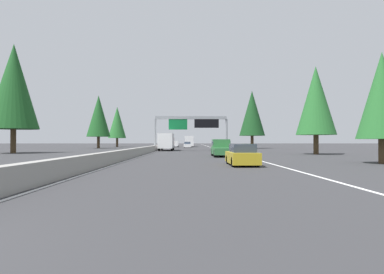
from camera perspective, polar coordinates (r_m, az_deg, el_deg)
ground_plane at (r=64.11m, az=-5.51°, el=-2.20°), size 320.00×320.00×0.00m
median_barrier at (r=84.06m, az=-4.54°, el=-1.54°), size 180.00×0.56×0.90m
shoulder_stripe_right at (r=74.12m, az=4.08°, el=-2.00°), size 160.00×0.16×0.01m
shoulder_stripe_median at (r=74.06m, az=-4.65°, el=-2.00°), size 160.00×0.16×0.01m
sign_gantry_overhead at (r=55.66m, az=-0.02°, el=2.44°), size 0.50×12.68×5.94m
sedan_near_right at (r=22.50m, az=8.81°, el=-3.23°), size 4.40×1.80×1.47m
pickup_distant_a at (r=35.37m, az=5.20°, el=-1.94°), size 5.60×2.00×1.86m
sedan_near_center at (r=80.42m, az=-0.81°, el=-1.41°), size 4.40×1.80×1.47m
minivan_mid_center at (r=90.03m, az=-3.06°, el=-1.17°), size 5.00×1.95×1.69m
box_truck_far_right at (r=56.56m, az=-4.54°, el=-0.77°), size 8.50×2.40×2.95m
bus_far_left at (r=95.95m, az=-0.50°, el=-0.68°), size 11.50×2.55×3.10m
conifer_right_foreground at (r=27.96m, az=30.56°, el=6.31°), size 3.66×3.66×8.31m
conifer_right_near at (r=43.85m, az=21.03°, el=6.02°), size 4.91×4.91×11.16m
conifer_right_mid at (r=74.50m, az=10.56°, el=4.13°), size 5.75×5.75×13.07m
conifer_left_near at (r=51.42m, az=-28.98°, el=7.82°), size 6.67×6.67×15.16m
conifer_left_mid at (r=77.06m, az=-16.18°, el=3.57°), size 5.35×5.35×12.15m
conifer_left_far at (r=94.22m, az=-13.08°, el=2.52°), size 5.03×5.03×11.44m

